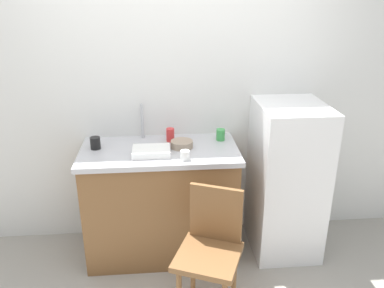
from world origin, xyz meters
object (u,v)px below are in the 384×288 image
refrigerator (286,179)px  cup_green (221,135)px  chair (211,248)px  cup_black (95,143)px  cup_white (185,155)px  cup_red (170,135)px  terracotta_bowl (182,144)px  dish_tray (151,151)px

refrigerator → cup_green: bearing=163.4°
cup_green → chair: bearing=-102.5°
refrigerator → cup_black: 1.56m
chair → cup_white: cup_white is taller
refrigerator → chair: bearing=-136.8°
refrigerator → cup_red: 1.02m
cup_green → cup_red: cup_red is taller
terracotta_bowl → cup_red: cup_red is taller
cup_white → cup_black: 0.72m
dish_tray → cup_red: 0.30m
chair → terracotta_bowl: bearing=124.3°
refrigerator → chair: refrigerator is taller
chair → cup_red: cup_red is taller
terracotta_bowl → cup_red: size_ratio=1.60×
chair → dish_tray: bearing=145.9°
dish_tray → terracotta_bowl: terracotta_bowl is taller
cup_white → cup_green: 0.48m
refrigerator → cup_white: refrigerator is taller
refrigerator → dish_tray: size_ratio=4.53×
refrigerator → cup_green: 0.65m
refrigerator → cup_white: size_ratio=18.12×
chair → cup_black: 1.19m
chair → cup_red: size_ratio=8.22×
cup_black → refrigerator: bearing=-2.2°
dish_tray → cup_black: size_ratio=2.98×
refrigerator → cup_green: size_ratio=13.82×
terracotta_bowl → cup_white: (0.01, -0.24, 0.01)m
cup_black → cup_green: bearing=5.7°
chair → dish_tray: 0.83m
refrigerator → terracotta_bowl: bearing=178.1°
terracotta_bowl → cup_black: cup_black is taller
dish_tray → cup_black: bearing=160.9°
chair → cup_black: (-0.81, 0.73, 0.49)m
refrigerator → cup_red: bearing=169.9°
cup_white → cup_red: bearing=104.0°
dish_tray → cup_white: cup_white is taller
dish_tray → cup_white: (0.24, -0.12, 0.01)m
refrigerator → cup_black: size_ratio=13.50×
dish_tray → cup_red: bearing=59.9°
cup_black → cup_red: (0.58, 0.11, 0.01)m
cup_white → cup_red: size_ratio=0.65×
cup_green → cup_white: bearing=-131.0°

